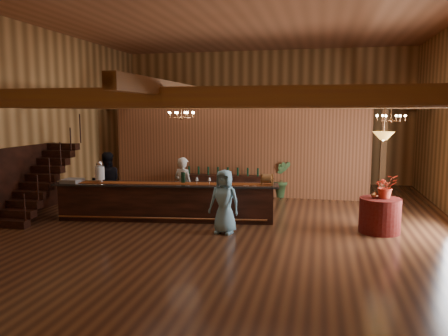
% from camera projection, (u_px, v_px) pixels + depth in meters
% --- Properties ---
extents(floor, '(14.00, 14.00, 0.00)m').
position_uv_depth(floor, '(232.00, 220.00, 12.08)').
color(floor, brown).
rests_on(floor, ground).
extents(ceiling, '(14.00, 14.00, 0.00)m').
position_uv_depth(ceiling, '(232.00, 14.00, 11.37)').
color(ceiling, '#A86842').
rests_on(ceiling, wall_back).
extents(wall_back, '(12.00, 0.10, 5.50)m').
position_uv_depth(wall_back, '(265.00, 117.00, 18.50)').
color(wall_back, '#B88549').
rests_on(wall_back, floor).
extents(wall_front, '(12.00, 0.10, 5.50)m').
position_uv_depth(wall_front, '(109.00, 133.00, 4.95)').
color(wall_front, '#B88549').
rests_on(wall_front, floor).
extents(wall_left, '(0.10, 14.00, 5.50)m').
position_uv_depth(wall_left, '(35.00, 119.00, 13.01)').
color(wall_left, '#B88549').
rests_on(wall_left, floor).
extents(beam_grid, '(11.90, 13.90, 0.39)m').
position_uv_depth(beam_grid, '(236.00, 102.00, 12.15)').
color(beam_grid, olive).
rests_on(beam_grid, wall_left).
extents(support_posts, '(9.20, 10.20, 3.20)m').
position_uv_depth(support_posts, '(228.00, 165.00, 11.39)').
color(support_posts, olive).
rests_on(support_posts, floor).
extents(partition_wall, '(9.00, 0.18, 3.10)m').
position_uv_depth(partition_wall, '(238.00, 152.00, 15.38)').
color(partition_wall, brown).
rests_on(partition_wall, floor).
extents(staircase, '(1.00, 2.80, 2.00)m').
position_uv_depth(staircase, '(39.00, 182.00, 12.41)').
color(staircase, '#3A180F').
rests_on(staircase, floor).
extents(backroom_boxes, '(4.10, 0.60, 1.10)m').
position_uv_depth(backroom_boxes, '(252.00, 173.00, 17.40)').
color(backroom_boxes, '#3A180F').
rests_on(backroom_boxes, floor).
extents(tasting_bar, '(6.20, 1.61, 1.04)m').
position_uv_depth(tasting_bar, '(166.00, 202.00, 12.00)').
color(tasting_bar, '#3A180F').
rests_on(tasting_bar, floor).
extents(beverage_dispenser, '(0.26, 0.26, 0.60)m').
position_uv_depth(beverage_dispenser, '(100.00, 172.00, 12.09)').
color(beverage_dispenser, silver).
rests_on(beverage_dispenser, tasting_bar).
extents(glass_rack_tray, '(0.50, 0.50, 0.10)m').
position_uv_depth(glass_rack_tray, '(72.00, 181.00, 12.09)').
color(glass_rack_tray, gray).
rests_on(glass_rack_tray, tasting_bar).
extents(raffle_drum, '(0.34, 0.24, 0.30)m').
position_uv_depth(raffle_drum, '(267.00, 179.00, 11.65)').
color(raffle_drum, brown).
rests_on(raffle_drum, tasting_bar).
extents(bar_bottle_0, '(0.07, 0.07, 0.30)m').
position_uv_depth(bar_bottle_0, '(182.00, 178.00, 12.00)').
color(bar_bottle_0, black).
rests_on(bar_bottle_0, tasting_bar).
extents(bar_bottle_1, '(0.07, 0.07, 0.30)m').
position_uv_depth(bar_bottle_1, '(182.00, 178.00, 12.00)').
color(bar_bottle_1, black).
rests_on(bar_bottle_1, tasting_bar).
extents(bar_bottle_2, '(0.07, 0.07, 0.30)m').
position_uv_depth(bar_bottle_2, '(184.00, 178.00, 11.99)').
color(bar_bottle_2, black).
rests_on(bar_bottle_2, tasting_bar).
extents(backbar_shelf, '(2.85, 0.54, 0.80)m').
position_uv_depth(backbar_shelf, '(223.00, 187.00, 15.09)').
color(backbar_shelf, '#3A180F').
rests_on(backbar_shelf, floor).
extents(round_table, '(1.00, 1.00, 0.86)m').
position_uv_depth(round_table, '(380.00, 215.00, 10.79)').
color(round_table, '#4F1912').
rests_on(round_table, floor).
extents(chandelier_left, '(0.80, 0.80, 0.47)m').
position_uv_depth(chandelier_left, '(181.00, 114.00, 13.01)').
color(chandelier_left, '#A96B3D').
rests_on(chandelier_left, beam_grid).
extents(chandelier_right, '(0.80, 0.80, 0.55)m').
position_uv_depth(chandelier_right, '(391.00, 118.00, 12.45)').
color(chandelier_right, '#A96B3D').
rests_on(chandelier_right, beam_grid).
extents(pendant_lamp, '(0.52, 0.52, 0.90)m').
position_uv_depth(pendant_lamp, '(384.00, 136.00, 10.54)').
color(pendant_lamp, '#A96B3D').
rests_on(pendant_lamp, beam_grid).
extents(bartender, '(0.72, 0.60, 1.69)m').
position_uv_depth(bartender, '(183.00, 186.00, 12.51)').
color(bartender, silver).
rests_on(bartender, floor).
extents(staff_second, '(1.09, 1.03, 1.78)m').
position_uv_depth(staff_second, '(107.00, 182.00, 13.04)').
color(staff_second, black).
rests_on(staff_second, floor).
extents(guest, '(0.85, 0.63, 1.58)m').
position_uv_depth(guest, '(224.00, 202.00, 10.69)').
color(guest, '#74AFCA').
rests_on(guest, floor).
extents(floor_plant, '(0.80, 0.70, 1.27)m').
position_uv_depth(floor_plant, '(283.00, 179.00, 15.18)').
color(floor_plant, '#38582B').
rests_on(floor_plant, floor).
extents(table_flowers, '(0.63, 0.58, 0.60)m').
position_uv_depth(table_flowers, '(386.00, 186.00, 10.69)').
color(table_flowers, '#B72E17').
rests_on(table_flowers, round_table).
extents(table_vase, '(0.18, 0.18, 0.29)m').
position_uv_depth(table_vase, '(375.00, 192.00, 10.73)').
color(table_vase, '#A96B3D').
rests_on(table_vase, round_table).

